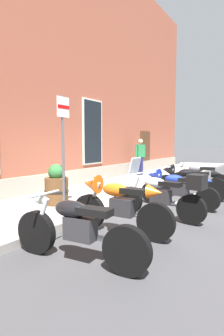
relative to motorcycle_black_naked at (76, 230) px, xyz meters
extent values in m
plane|color=#38383A|center=(3.37, 1.10, -0.48)|extent=(140.00, 140.00, 0.00)
cube|color=gray|center=(3.37, 2.55, -0.40)|extent=(29.85, 2.89, 0.15)
cube|color=gray|center=(3.37, 3.96, -0.13)|extent=(23.85, 0.10, 0.70)
cube|color=silver|center=(5.76, 3.98, 1.62)|extent=(1.22, 0.06, 2.52)
cube|color=black|center=(5.76, 3.95, 1.62)|extent=(1.10, 0.03, 2.40)
cube|color=#472B19|center=(10.52, 3.97, 0.67)|extent=(1.10, 0.08, 2.30)
cylinder|color=black|center=(-0.06, 0.73, -0.15)|extent=(0.17, 0.66, 0.66)
cylinder|color=black|center=(0.06, -0.77, -0.15)|extent=(0.17, 0.66, 0.66)
cylinder|color=silver|center=(-0.05, 0.63, 0.09)|extent=(0.09, 0.31, 0.62)
cube|color=#28282B|center=(0.00, -0.07, 0.03)|extent=(0.26, 0.46, 0.32)
ellipsoid|color=black|center=(-0.01, 0.08, 0.28)|extent=(0.30, 0.54, 0.24)
cube|color=black|center=(0.02, -0.30, 0.29)|extent=(0.26, 0.50, 0.10)
cylinder|color=silver|center=(-0.05, 0.55, 0.45)|extent=(0.62, 0.09, 0.04)
cylinder|color=silver|center=(0.15, -0.36, -0.10)|extent=(0.13, 0.46, 0.09)
sphere|color=silver|center=(-0.05, 0.63, 0.38)|extent=(0.18, 0.18, 0.18)
cylinder|color=black|center=(1.32, 0.78, -0.14)|extent=(0.13, 0.68, 0.68)
cylinder|color=black|center=(1.35, -0.61, -0.14)|extent=(0.13, 0.68, 0.68)
cylinder|color=silver|center=(1.32, 0.68, 0.13)|extent=(0.08, 0.32, 0.66)
cube|color=#28282B|center=(1.34, 0.03, 0.04)|extent=(0.23, 0.44, 0.32)
ellipsoid|color=orange|center=(1.33, 0.18, 0.34)|extent=(0.27, 0.53, 0.24)
cube|color=black|center=(1.34, -0.20, 0.35)|extent=(0.23, 0.48, 0.10)
cylinder|color=silver|center=(1.33, 0.60, 0.51)|extent=(0.62, 0.05, 0.04)
cylinder|color=silver|center=(1.46, -0.26, -0.09)|extent=(0.10, 0.45, 0.09)
cone|color=orange|center=(1.32, 0.73, 0.41)|extent=(0.37, 0.35, 0.36)
cone|color=orange|center=(1.35, -0.59, 0.37)|extent=(0.25, 0.26, 0.24)
cylinder|color=black|center=(2.82, 0.68, -0.17)|extent=(0.19, 0.64, 0.63)
cylinder|color=black|center=(2.64, -0.84, -0.17)|extent=(0.19, 0.64, 0.63)
cylinder|color=silver|center=(2.81, 0.58, 0.10)|extent=(0.11, 0.32, 0.65)
cube|color=#28282B|center=(2.72, -0.13, 0.01)|extent=(0.27, 0.46, 0.32)
ellipsoid|color=#B7BABF|center=(2.74, 0.02, 0.31)|extent=(0.32, 0.55, 0.24)
cube|color=black|center=(2.70, -0.36, 0.32)|extent=(0.27, 0.50, 0.10)
cylinder|color=silver|center=(2.80, 0.50, 0.48)|extent=(0.62, 0.11, 0.04)
cylinder|color=silver|center=(2.81, -0.45, -0.12)|extent=(0.14, 0.46, 0.09)
cube|color=#B2BCC6|center=(2.80, 0.56, 0.66)|extent=(0.37, 0.18, 0.40)
cube|color=black|center=(2.63, -0.94, 0.42)|extent=(0.39, 0.36, 0.30)
cylinder|color=black|center=(4.01, 0.66, -0.18)|extent=(0.17, 0.61, 0.60)
cylinder|color=black|center=(3.89, -0.88, -0.18)|extent=(0.17, 0.61, 0.60)
cylinder|color=silver|center=(4.01, 0.56, 0.06)|extent=(0.09, 0.31, 0.61)
cube|color=#28282B|center=(3.95, -0.16, 0.00)|extent=(0.26, 0.46, 0.32)
ellipsoid|color=#192D9E|center=(3.96, -0.01, 0.25)|extent=(0.30, 0.54, 0.24)
cube|color=black|center=(3.93, -0.39, 0.26)|extent=(0.26, 0.50, 0.10)
cylinder|color=silver|center=(4.00, 0.48, 0.42)|extent=(0.62, 0.09, 0.04)
cylinder|color=silver|center=(4.04, -0.47, -0.13)|extent=(0.13, 0.46, 0.09)
cone|color=#192D9E|center=(4.01, 0.61, 0.32)|extent=(0.39, 0.37, 0.36)
cone|color=#192D9E|center=(3.89, -0.86, 0.28)|extent=(0.26, 0.28, 0.24)
cylinder|color=black|center=(5.27, 0.72, -0.15)|extent=(0.13, 0.67, 0.67)
cylinder|color=black|center=(5.24, -0.82, -0.15)|extent=(0.13, 0.67, 0.67)
cylinder|color=silver|center=(5.27, 0.62, 0.09)|extent=(0.07, 0.30, 0.61)
cube|color=#28282B|center=(5.26, -0.10, 0.03)|extent=(0.23, 0.44, 0.32)
ellipsoid|color=black|center=(5.26, 0.05, 0.29)|extent=(0.27, 0.52, 0.24)
cube|color=black|center=(5.25, -0.33, 0.30)|extent=(0.23, 0.48, 0.10)
cylinder|color=silver|center=(5.27, 0.54, 0.46)|extent=(0.62, 0.05, 0.04)
cylinder|color=silver|center=(5.37, -0.40, -0.10)|extent=(0.10, 0.45, 0.09)
cone|color=black|center=(5.27, 0.67, 0.36)|extent=(0.37, 0.35, 0.36)
cone|color=black|center=(5.24, -0.80, 0.32)|extent=(0.24, 0.26, 0.24)
cylinder|color=black|center=(6.67, 0.78, -0.17)|extent=(0.17, 0.63, 0.62)
cylinder|color=black|center=(6.79, -0.64, -0.17)|extent=(0.17, 0.63, 0.62)
cylinder|color=silver|center=(6.68, 0.68, 0.09)|extent=(0.10, 0.32, 0.65)
cube|color=#28282B|center=(6.73, 0.02, 0.01)|extent=(0.26, 0.46, 0.32)
ellipsoid|color=slate|center=(6.72, 0.17, 0.30)|extent=(0.30, 0.54, 0.24)
cube|color=black|center=(6.75, -0.21, 0.31)|extent=(0.26, 0.50, 0.10)
cylinder|color=silver|center=(6.68, 0.61, 0.47)|extent=(0.62, 0.09, 0.04)
cylinder|color=silver|center=(6.88, -0.27, -0.12)|extent=(0.13, 0.46, 0.09)
sphere|color=silver|center=(6.68, 0.68, 0.40)|extent=(0.18, 0.18, 0.18)
cylinder|color=#1E1E4C|center=(8.79, 3.31, 0.10)|extent=(0.14, 0.14, 0.85)
cylinder|color=#1E1E4C|center=(8.62, 3.38, 0.10)|extent=(0.14, 0.14, 0.85)
cube|color=#26723F|center=(8.70, 3.34, 0.82)|extent=(0.45, 0.34, 0.60)
sphere|color=tan|center=(8.70, 3.34, 1.26)|extent=(0.23, 0.23, 0.23)
cylinder|color=#26723F|center=(8.94, 3.25, 0.79)|extent=(0.09, 0.09, 0.57)
cylinder|color=#26723F|center=(8.47, 3.44, 0.79)|extent=(0.09, 0.09, 0.57)
cylinder|color=#4C4C51|center=(1.70, 1.79, 0.96)|extent=(0.06, 0.06, 2.56)
cube|color=white|center=(1.70, 1.77, 1.99)|extent=(0.36, 0.03, 0.44)
cube|color=red|center=(1.70, 1.75, 1.99)|extent=(0.36, 0.01, 0.08)
cylinder|color=brown|center=(2.04, 2.34, 0.01)|extent=(0.57, 0.57, 0.66)
cylinder|color=black|center=(2.04, 2.34, 0.01)|extent=(0.60, 0.60, 0.04)
sphere|color=#28602D|center=(2.04, 2.34, 0.48)|extent=(0.40, 0.40, 0.40)
camera|label=1|loc=(-2.79, -2.37, 1.20)|focal=28.72mm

